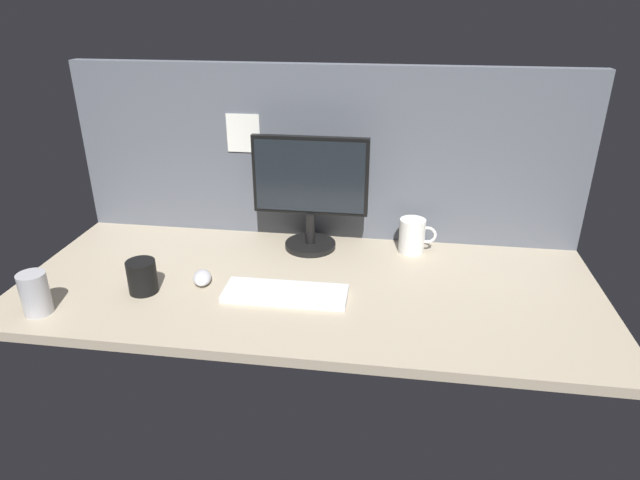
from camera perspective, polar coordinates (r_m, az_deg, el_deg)
name	(u,v)px	position (r cm, az deg, el deg)	size (l,w,h in cm)	color
ground_plane	(308,285)	(172.87, -1.22, -4.71)	(180.00, 80.00, 3.00)	tan
cubicle_wall_back	(325,154)	(195.00, 0.49, 9.00)	(180.00, 5.50, 61.36)	#565B66
monitor	(310,189)	(186.41, -1.03, 5.41)	(39.64, 18.00, 39.83)	black
keyboard	(285,293)	(163.50, -3.64, -5.61)	(37.00, 13.00, 2.00)	silver
mouse	(202,278)	(174.24, -12.24, -3.87)	(5.60, 9.60, 3.40)	silver
mug_ceramic_white	(412,236)	(191.16, 9.66, 0.45)	(12.90, 8.95, 12.04)	white
mug_steel	(35,293)	(172.41, -27.69, -4.99)	(7.80, 7.80, 12.37)	#B2B2B7
mug_black_travel	(142,277)	(172.29, -18.13, -3.67)	(8.75, 8.75, 10.17)	black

